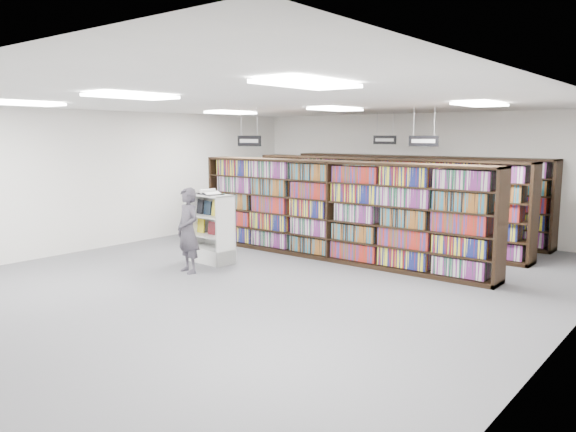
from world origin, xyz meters
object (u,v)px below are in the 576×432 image
Objects in this scene: open_book at (208,193)px; shopper at (188,230)px; bookshelf_row_near at (334,211)px; endcap_display at (212,239)px.

open_book is 1.14m from shopper.
endcap_display is (-1.87, -1.78, -0.57)m from bookshelf_row_near.
open_book is at bearing 124.38° from shopper.
open_book is at bearing -136.34° from bookshelf_row_near.
bookshelf_row_near reaches higher than shopper.
open_book is at bearing -127.58° from endcap_display.
bookshelf_row_near reaches higher than open_book.
shopper reaches higher than open_book.
endcap_display is 1.03m from shopper.
bookshelf_row_near reaches higher than endcap_display.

